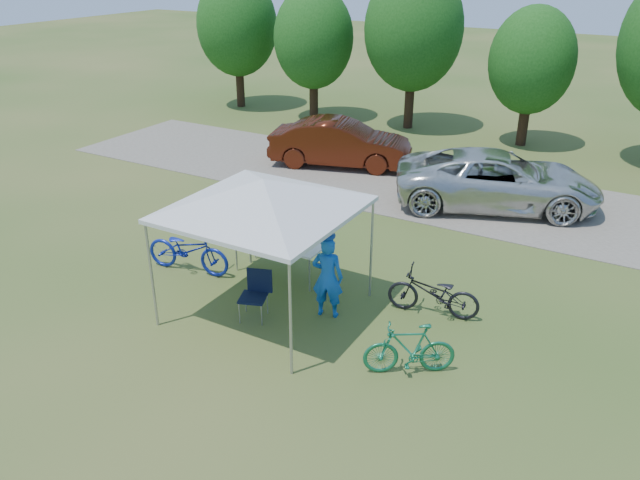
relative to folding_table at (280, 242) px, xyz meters
The scene contains 14 objects.
ground 1.69m from the folding_table, 66.77° to the right, with size 100.00×100.00×0.00m, color #2D5119.
gravel_strip 6.68m from the folding_table, 84.86° to the left, with size 24.00×5.00×0.02m, color gray.
canopy 2.41m from the folding_table, 66.77° to the right, with size 4.53×4.53×3.00m.
treeline 12.96m from the folding_table, 88.64° to the left, with size 24.89×4.28×6.30m.
folding_table is the anchor object (origin of this frame).
folding_chair 1.77m from the folding_table, 72.16° to the right, with size 0.62×0.65×0.96m.
cooler 0.37m from the folding_table, behind, with size 0.48×0.33×0.35m.
ice_cream_cup 0.39m from the folding_table, ahead, with size 0.08×0.08×0.06m, color #BACA2F.
cyclist 1.95m from the folding_table, 29.47° to the right, with size 0.60×0.39×1.65m, color blue.
bike_blue 2.05m from the folding_table, 154.02° to the right, with size 0.69×1.98×1.04m, color #112399.
bike_green 4.22m from the folding_table, 26.40° to the right, with size 0.44×1.54×0.93m, color #19714A.
bike_dark 3.47m from the folding_table, ahead, with size 0.62×1.78×0.93m, color black.
minivan 6.92m from the folding_table, 64.78° to the left, with size 2.52×5.45×1.52m, color silver.
sedan 7.68m from the folding_table, 108.56° to the left, with size 1.58×4.53×1.49m, color #49190C.
Camera 1 is at (6.17, -8.66, 6.46)m, focal length 35.00 mm.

